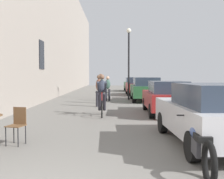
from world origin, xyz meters
TOP-DOWN VIEW (x-y plane):
  - building_facade_left at (-3.45, 14.00)m, footprint 0.54×68.00m
  - cafe_chair_mid_toward_street at (-1.26, 3.42)m, footprint 0.46×0.46m
  - cyclist_on_bicycle at (0.60, 8.32)m, footprint 0.52×1.76m
  - pedestrian_near at (0.33, 11.54)m, footprint 0.36×0.27m
  - pedestrian_mid at (0.35, 13.34)m, footprint 0.34×0.24m
  - pedestrian_far at (0.74, 14.90)m, footprint 0.37×0.29m
  - street_lamp at (2.17, 15.94)m, footprint 0.32×0.32m
  - parked_car_nearest at (3.31, 3.31)m, footprint 1.85×4.19m
  - parked_car_second at (3.34, 8.66)m, footprint 1.78×4.05m
  - parked_car_third at (3.20, 14.91)m, footprint 1.91×4.38m
  - parked_car_fourth at (3.17, 20.49)m, footprint 1.83×4.31m
  - parked_car_fifth at (3.24, 26.46)m, footprint 1.76×4.13m
  - parked_motorcycle at (2.59, 1.72)m, footprint 0.62×2.15m

SIDE VIEW (x-z plane):
  - parked_motorcycle at x=2.59m, z-range -0.05..0.86m
  - cafe_chair_mid_toward_street at x=-1.26m, z-range 0.07..0.96m
  - parked_car_second at x=3.34m, z-range 0.03..1.45m
  - parked_car_fifth at x=3.24m, z-range 0.03..1.49m
  - parked_car_nearest at x=3.31m, z-range 0.03..1.50m
  - parked_car_fourth at x=3.17m, z-range 0.03..1.56m
  - parked_car_third at x=3.20m, z-range 0.03..1.57m
  - cyclist_on_bicycle at x=0.60m, z-range -0.06..1.68m
  - pedestrian_far at x=0.74m, z-range 0.10..1.72m
  - pedestrian_near at x=0.33m, z-range 0.11..1.81m
  - pedestrian_mid at x=0.35m, z-range 0.11..1.88m
  - street_lamp at x=2.17m, z-range 0.66..5.56m
  - building_facade_left at x=-3.45m, z-range 0.00..11.20m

